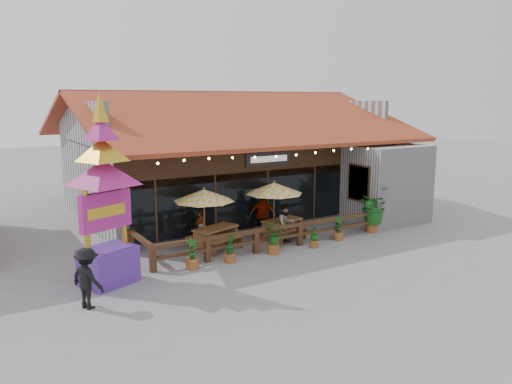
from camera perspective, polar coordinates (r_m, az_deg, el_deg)
ground at (r=20.52m, az=5.29°, el=-5.53°), size 100.00×100.00×0.00m
restaurant_building at (r=25.70m, az=-2.92°, el=2.78°), size 15.50×14.73×6.09m
patio_railing at (r=18.92m, az=0.27°, el=-4.93°), size 10.00×2.60×0.92m
umbrella_left at (r=18.67m, az=-5.97°, el=-0.41°), size 2.66×2.66×2.45m
umbrella_right at (r=19.96m, az=2.09°, el=0.41°), size 3.00×3.00×2.47m
picnic_table_left at (r=19.24m, az=-4.63°, el=-4.83°), size 2.16×2.01×0.85m
picnic_table_right at (r=20.55m, az=2.98°, el=-3.87°), size 1.95×1.76×0.82m
thai_sign_tower at (r=15.65m, az=-17.02°, el=1.54°), size 3.04×3.04×6.31m
tropical_plant at (r=22.05m, az=13.22°, el=-1.62°), size 1.88×1.88×1.97m
diner_a at (r=19.51m, az=-6.31°, el=-4.15°), size 0.63×0.52×1.47m
diner_b at (r=19.89m, az=3.42°, el=-3.65°), size 0.77×0.60×1.59m
diner_c at (r=20.91m, az=0.76°, el=-2.60°), size 1.14×0.93×1.82m
pedestrian at (r=14.54m, az=-18.72°, el=-9.32°), size 1.08×1.27×1.71m
planter_a at (r=17.08m, az=-7.31°, el=-7.27°), size 0.45×0.45×1.10m
planter_b at (r=17.67m, az=-3.00°, el=-6.65°), size 0.44×0.46×0.98m
planter_c at (r=18.55m, az=2.00°, el=-5.21°), size 0.88×0.89×1.12m
planter_d at (r=19.51m, az=6.66°, el=-5.14°), size 0.40×0.40×0.85m
planter_e at (r=20.66m, az=9.41°, el=-4.33°), size 0.40×0.42×0.98m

